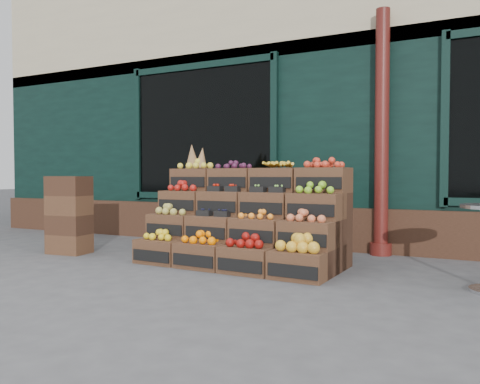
% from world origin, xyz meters
% --- Properties ---
extents(ground, '(60.00, 60.00, 0.00)m').
position_xyz_m(ground, '(0.00, 0.00, 0.00)').
color(ground, '#48484B').
rests_on(ground, ground).
extents(shop_facade, '(12.00, 6.24, 4.80)m').
position_xyz_m(shop_facade, '(0.00, 5.11, 2.40)').
color(shop_facade, black).
rests_on(shop_facade, ground).
extents(crate_display, '(2.40, 1.27, 1.46)m').
position_xyz_m(crate_display, '(-0.16, 0.74, 0.45)').
color(crate_display, '#4A2E1D').
rests_on(crate_display, ground).
extents(spare_crates, '(0.55, 0.41, 1.04)m').
position_xyz_m(spare_crates, '(-2.57, 0.34, 0.52)').
color(spare_crates, '#4A2E1D').
rests_on(spare_crates, ground).
extents(shopkeeper, '(0.89, 0.75, 2.09)m').
position_xyz_m(shopkeeper, '(-1.40, 2.61, 1.04)').
color(shopkeeper, '#1E6B37').
rests_on(shopkeeper, ground).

